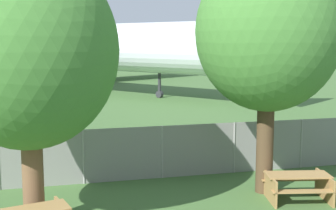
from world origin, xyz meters
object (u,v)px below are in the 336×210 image
(airplane, at_px, (52,47))
(tree_near_hangar, at_px, (28,51))
(picnic_bench_near_cabin, at_px, (297,184))
(tree_far_right, at_px, (268,33))

(airplane, distance_m, tree_near_hangar, 34.58)
(tree_near_hangar, bearing_deg, picnic_bench_near_cabin, 0.47)
(tree_near_hangar, height_order, tree_far_right, tree_far_right)
(airplane, xyz_separation_m, tree_far_right, (5.75, -33.60, 0.87))
(picnic_bench_near_cabin, distance_m, tree_near_hangar, 8.14)
(tree_near_hangar, distance_m, tree_far_right, 6.69)
(tree_far_right, bearing_deg, airplane, 99.70)
(picnic_bench_near_cabin, xyz_separation_m, tree_near_hangar, (-7.20, -0.06, 3.79))
(airplane, bearing_deg, tree_far_right, -28.49)
(tree_far_right, bearing_deg, tree_near_hangar, -171.67)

